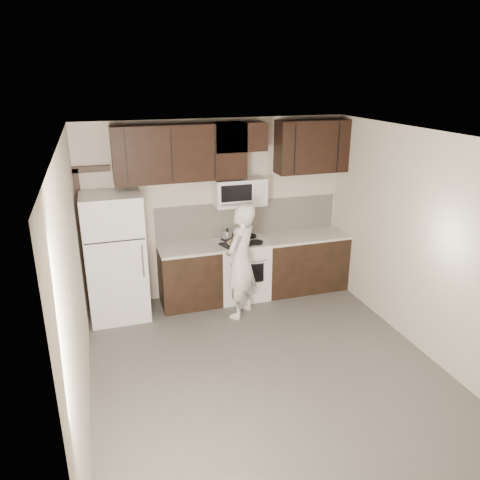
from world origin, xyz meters
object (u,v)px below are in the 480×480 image
microwave (239,192)px  stove (242,269)px  person (241,261)px  refrigerator (116,257)px

microwave → stove: bearing=-89.9°
stove → person: size_ratio=0.57×
refrigerator → person: bearing=-17.2°
person → stove: bearing=-154.2°
microwave → person: bearing=-105.8°
microwave → refrigerator: microwave is taller
microwave → person: 1.08m
stove → person: (-0.19, -0.56, 0.37)m
stove → refrigerator: 1.90m
stove → microwave: microwave is taller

